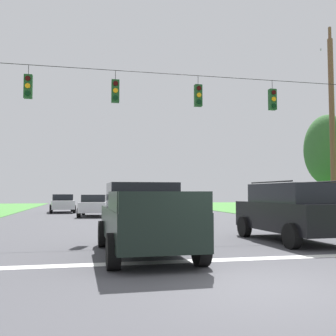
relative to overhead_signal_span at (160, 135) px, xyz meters
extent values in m
plane|color=#47474C|center=(-0.04, -9.44, -4.10)|extent=(120.00, 120.00, 0.00)
cube|color=white|center=(-0.04, -6.78, -4.10)|extent=(16.11, 0.45, 0.01)
cube|color=white|center=(-0.04, -0.78, -4.10)|extent=(2.50, 0.15, 0.01)
cube|color=white|center=(-0.04, 5.71, -4.10)|extent=(2.50, 0.15, 0.01)
cube|color=white|center=(-0.04, 12.07, -4.10)|extent=(2.50, 0.15, 0.01)
cylinder|color=black|center=(0.02, 0.00, 2.67)|extent=(18.50, 0.02, 0.02)
cylinder|color=black|center=(-5.33, 0.00, 2.47)|extent=(0.02, 0.02, 0.41)
cube|color=#19471E|center=(-5.33, 0.00, 1.79)|extent=(0.32, 0.24, 0.95)
cylinder|color=#310503|center=(-5.33, -0.14, 2.08)|extent=(0.20, 0.04, 0.20)
cylinder|color=orange|center=(-5.33, -0.14, 1.78)|extent=(0.20, 0.04, 0.20)
cylinder|color=black|center=(-5.33, -0.14, 1.48)|extent=(0.20, 0.04, 0.20)
cylinder|color=black|center=(-1.88, 0.00, 2.47)|extent=(0.02, 0.02, 0.41)
cube|color=#19471E|center=(-1.88, 0.00, 1.79)|extent=(0.32, 0.24, 0.95)
cylinder|color=#310503|center=(-1.88, -0.14, 2.08)|extent=(0.20, 0.04, 0.20)
cylinder|color=orange|center=(-1.88, -0.14, 1.78)|extent=(0.20, 0.04, 0.20)
cylinder|color=black|center=(-1.88, -0.14, 1.48)|extent=(0.20, 0.04, 0.20)
cylinder|color=black|center=(1.71, 0.00, 2.47)|extent=(0.02, 0.02, 0.41)
cube|color=#19471E|center=(1.71, 0.00, 1.79)|extent=(0.32, 0.24, 0.95)
cylinder|color=#310503|center=(1.71, -0.14, 2.08)|extent=(0.20, 0.04, 0.20)
cylinder|color=orange|center=(1.71, -0.14, 1.78)|extent=(0.20, 0.04, 0.20)
cylinder|color=black|center=(1.71, -0.14, 1.48)|extent=(0.20, 0.04, 0.20)
cylinder|color=black|center=(5.22, 0.00, 2.47)|extent=(0.02, 0.02, 0.41)
cube|color=#19471E|center=(5.22, 0.00, 1.79)|extent=(0.32, 0.24, 0.95)
cylinder|color=#310503|center=(5.22, -0.14, 2.08)|extent=(0.20, 0.04, 0.20)
cylinder|color=orange|center=(5.22, -0.14, 1.78)|extent=(0.20, 0.04, 0.20)
cylinder|color=black|center=(5.22, -0.14, 1.48)|extent=(0.20, 0.04, 0.20)
cube|color=black|center=(-1.46, -5.63, -3.28)|extent=(2.09, 5.43, 0.85)
cube|color=black|center=(-1.47, -4.99, -2.50)|extent=(1.88, 1.93, 0.70)
cube|color=black|center=(-2.38, -7.00, -2.63)|extent=(0.14, 2.38, 0.45)
cube|color=black|center=(-0.50, -6.97, -2.63)|extent=(0.14, 2.38, 0.45)
cube|color=black|center=(-1.42, -8.28, -2.63)|extent=(1.96, 0.13, 0.45)
cylinder|color=black|center=(-2.49, -3.82, -3.70)|extent=(0.29, 0.80, 0.80)
cylinder|color=black|center=(-0.49, -3.78, -3.70)|extent=(0.29, 0.80, 0.80)
cylinder|color=black|center=(-2.43, -7.49, -3.70)|extent=(0.29, 0.80, 0.80)
cylinder|color=black|center=(-0.43, -7.45, -3.70)|extent=(0.29, 0.80, 0.80)
cube|color=black|center=(3.90, -3.75, -3.25)|extent=(2.13, 4.87, 0.95)
cube|color=black|center=(3.91, -3.90, -2.45)|extent=(1.92, 3.27, 0.65)
cylinder|color=black|center=(3.06, -3.93, -2.07)|extent=(0.15, 2.72, 0.05)
cylinder|color=black|center=(4.76, -3.87, -2.07)|extent=(0.15, 2.72, 0.05)
cylinder|color=black|center=(2.87, -2.16, -3.72)|extent=(0.29, 0.77, 0.76)
cylinder|color=black|center=(4.82, -2.08, -3.72)|extent=(0.29, 0.77, 0.76)
cylinder|color=black|center=(2.99, -5.42, -3.72)|extent=(0.29, 0.77, 0.76)
cube|color=silver|center=(12.76, 10.51, -3.43)|extent=(4.34, 1.90, 0.70)
cube|color=black|center=(12.76, 10.51, -2.83)|extent=(2.14, 1.67, 0.50)
cylinder|color=black|center=(14.20, 11.37, -3.78)|extent=(0.65, 0.24, 0.64)
cylinder|color=black|center=(14.16, 9.58, -3.78)|extent=(0.65, 0.24, 0.64)
cylinder|color=black|center=(11.37, 11.44, -3.78)|extent=(0.65, 0.24, 0.64)
cylinder|color=black|center=(11.32, 9.64, -3.78)|extent=(0.65, 0.24, 0.64)
cube|color=silver|center=(-2.44, 11.99, -3.43)|extent=(2.22, 4.46, 0.70)
cube|color=black|center=(-2.44, 11.99, -2.83)|extent=(1.82, 2.25, 0.50)
cylinder|color=black|center=(-1.68, 10.49, -3.78)|extent=(0.28, 0.66, 0.64)
cylinder|color=black|center=(-3.47, 10.66, -3.78)|extent=(0.28, 0.66, 0.64)
cylinder|color=black|center=(-1.40, 13.31, -3.78)|extent=(0.28, 0.66, 0.64)
cylinder|color=black|center=(-3.19, 13.49, -3.78)|extent=(0.28, 0.66, 0.64)
cube|color=silver|center=(-4.96, 17.87, -3.43)|extent=(2.21, 4.45, 0.70)
cube|color=black|center=(-4.96, 17.87, -2.83)|extent=(1.81, 2.25, 0.50)
cylinder|color=black|center=(-3.92, 16.54, -3.78)|extent=(0.28, 0.66, 0.64)
cylinder|color=black|center=(-5.71, 16.37, -3.78)|extent=(0.28, 0.66, 0.64)
cylinder|color=black|center=(-4.20, 19.37, -3.78)|extent=(0.28, 0.66, 0.64)
cylinder|color=black|center=(-5.99, 19.19, -3.78)|extent=(0.28, 0.66, 0.64)
cylinder|color=brown|center=(10.05, 2.59, 0.97)|extent=(0.29, 0.29, 10.14)
cube|color=brown|center=(10.05, 2.59, 5.63)|extent=(0.12, 0.12, 2.15)
cylinder|color=#B2B7BC|center=(10.05, 3.45, 5.75)|extent=(0.08, 0.08, 0.12)
cylinder|color=brown|center=(11.79, 5.55, -2.55)|extent=(0.25, 0.25, 3.11)
ellipsoid|color=#31622E|center=(11.79, 5.55, 0.23)|extent=(2.94, 2.94, 4.45)
camera|label=1|loc=(-3.03, -16.07, -2.42)|focal=41.61mm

